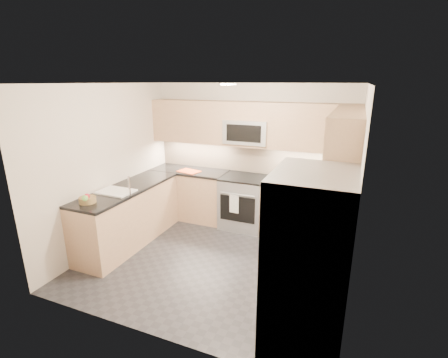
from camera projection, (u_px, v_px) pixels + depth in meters
floor at (215, 260)px, 4.78m from camera, size 3.60×3.20×0.00m
ceiling at (213, 83)px, 4.06m from camera, size 3.60×3.20×0.02m
wall_back at (250, 155)px, 5.83m from camera, size 3.60×0.02×2.50m
wall_front at (144, 225)px, 3.00m from camera, size 3.60×0.02×2.50m
wall_left at (109, 166)px, 5.07m from camera, size 0.02×3.20×2.50m
wall_right at (356, 196)px, 3.76m from camera, size 0.02×3.20×2.50m
base_cab_back_left at (190, 194)px, 6.20m from camera, size 1.42×0.60×0.90m
base_cab_back_right at (306, 211)px, 5.40m from camera, size 1.42×0.60×0.90m
base_cab_right at (324, 247)px, 4.24m from camera, size 0.60×1.70×0.90m
base_cab_peninsula at (129, 216)px, 5.19m from camera, size 0.60×2.00×0.90m
countertop_back_left at (189, 171)px, 6.06m from camera, size 1.42×0.63×0.04m
countertop_back_right at (308, 184)px, 5.27m from camera, size 1.42×0.63×0.04m
countertop_right at (328, 214)px, 4.10m from camera, size 0.63×1.70×0.04m
countertop_peninsula at (127, 189)px, 5.06m from camera, size 0.63×2.00×0.04m
upper_cab_back at (248, 124)px, 5.51m from camera, size 3.60×0.35×0.75m
upper_cab_right at (346, 142)px, 3.90m from camera, size 0.35×1.95×0.75m
backsplash_back at (250, 158)px, 5.85m from camera, size 3.60×0.01×0.51m
backsplash_right at (355, 189)px, 4.18m from camera, size 0.01×2.30×0.51m
gas_range at (244, 202)px, 5.78m from camera, size 0.76×0.65×0.91m
range_cooktop at (244, 178)px, 5.64m from camera, size 0.76×0.65×0.03m
oven_door_glass at (237, 209)px, 5.49m from camera, size 0.62×0.02×0.45m
oven_handle at (237, 194)px, 5.39m from camera, size 0.60×0.02×0.02m
microwave at (247, 132)px, 5.53m from camera, size 0.76×0.40×0.40m
microwave_door at (243, 133)px, 5.34m from camera, size 0.60×0.01×0.28m
refrigerator at (308, 266)px, 2.97m from camera, size 0.70×0.90×1.80m
fridge_handle_left at (264, 263)px, 2.93m from camera, size 0.02×0.02×1.20m
fridge_handle_right at (274, 245)px, 3.25m from camera, size 0.02×0.02×1.20m
sink_basin at (116, 196)px, 4.85m from camera, size 0.52×0.38×0.16m
faucet at (129, 185)px, 4.70m from camera, size 0.03×0.03×0.28m
utensil_bowl at (330, 182)px, 4.99m from camera, size 0.34×0.34×0.18m
cutting_board at (189, 171)px, 5.93m from camera, size 0.44×0.35×0.01m
fruit_basket at (87, 200)px, 4.40m from camera, size 0.23×0.23×0.08m
fruit_apple at (87, 196)px, 4.32m from camera, size 0.07×0.07×0.07m
fruit_pear at (85, 198)px, 4.25m from camera, size 0.08×0.08×0.08m
dish_towel_check at (234, 204)px, 5.44m from camera, size 0.17×0.03×0.31m
fruit_orange at (86, 198)px, 4.28m from camera, size 0.06×0.06×0.06m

